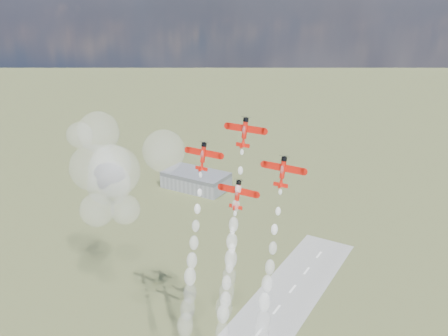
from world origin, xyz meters
TOP-DOWN VIEW (x-y plane):
  - hangar at (-120.00, 180.00)m, footprint 50.00×28.00m
  - plane_lead at (11.47, 11.98)m, footprint 12.68×4.48m
  - plane_left at (-2.25, 9.96)m, footprint 12.68×4.48m
  - plane_right at (25.19, 9.96)m, footprint 12.68×4.48m
  - plane_slot at (11.47, 7.94)m, footprint 12.68×4.48m
  - smoke_trail_lead at (11.56, 2.20)m, footprint 5.52×13.69m
  - smoke_trail_left at (-2.24, -0.06)m, footprint 5.31×14.00m
  - smoke_trail_right at (25.15, -0.17)m, footprint 5.18×14.50m
  - smoke_trail_slot at (11.32, -1.61)m, footprint 5.18×13.52m
  - drifted_smoke_cloud at (-62.10, 28.92)m, footprint 63.02×40.45m

SIDE VIEW (x-z plane):
  - hangar at x=-120.00m, z-range 0.00..13.00m
  - smoke_trail_slot at x=11.32m, z-range 13.92..67.65m
  - smoke_trail_left at x=-2.24m, z-range 23.15..76.96m
  - smoke_trail_right at x=25.15m, z-range 23.71..76.92m
  - smoke_trail_lead at x=11.56m, z-range 33.60..86.41m
  - drifted_smoke_cloud at x=-62.10m, z-range 46.94..100.40m
  - plane_slot at x=11.47m, z-range 82.32..91.27m
  - plane_left at x=-2.25m, z-range 91.70..100.65m
  - plane_right at x=25.19m, z-range 91.70..100.65m
  - plane_lead at x=11.47m, z-range 101.09..110.04m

